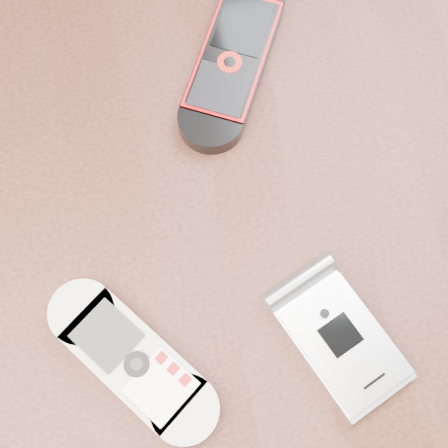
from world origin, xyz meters
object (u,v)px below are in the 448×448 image
Objects in this scene: nokia_white at (133,360)px; motorola_razr at (341,340)px; table at (219,266)px; nokia_black_red at (233,57)px.

motorola_razr is (0.14, -0.01, 0.00)m from nokia_white.
table is 0.16m from nokia_white.
motorola_razr is at bearing -54.77° from nokia_black_red.
table is at bearing 101.73° from motorola_razr.
nokia_black_red is at bearing 25.37° from nokia_white.
nokia_white and motorola_razr have the same top height.
table is 7.02× the size of nokia_black_red.
motorola_razr is at bearing -42.99° from nokia_white.
table is 0.18m from nokia_black_red.
motorola_razr is (0.07, -0.10, 0.11)m from table.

